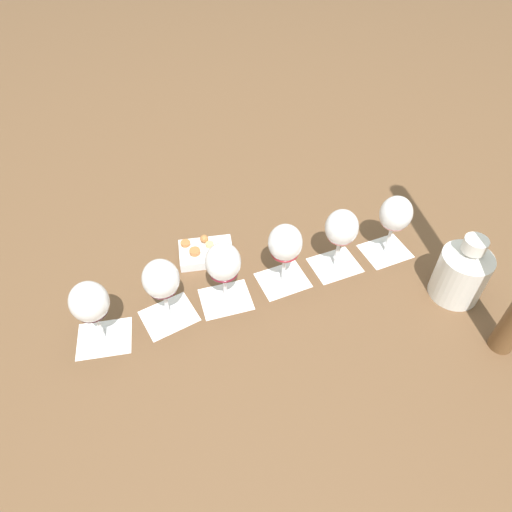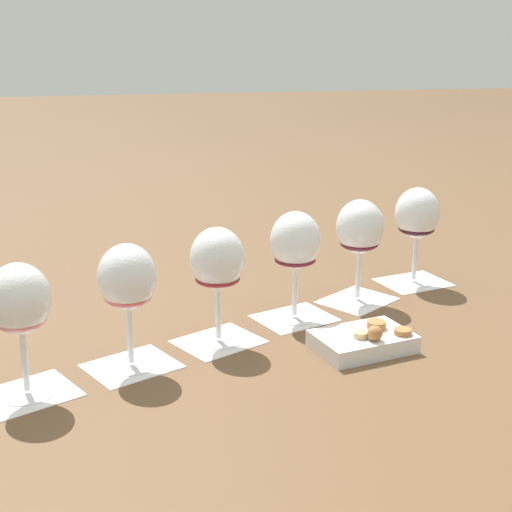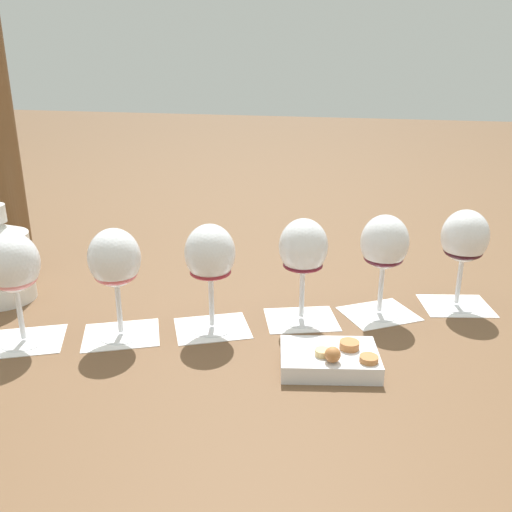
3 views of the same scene
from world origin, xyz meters
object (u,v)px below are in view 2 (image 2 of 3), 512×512
(snack_dish, at_px, (364,341))
(wine_glass_2, at_px, (217,264))
(wine_glass_4, at_px, (360,232))
(wine_glass_1, at_px, (127,283))
(wine_glass_3, at_px, (295,245))
(wine_glass_0, at_px, (19,306))
(wine_glass_5, at_px, (417,218))

(snack_dish, bearing_deg, wine_glass_2, 161.58)
(wine_glass_4, bearing_deg, wine_glass_1, -153.42)
(wine_glass_2, height_order, wine_glass_4, same)
(wine_glass_4, bearing_deg, snack_dish, -105.20)
(wine_glass_3, bearing_deg, wine_glass_1, -153.01)
(wine_glass_2, height_order, snack_dish, wine_glass_2)
(wine_glass_2, bearing_deg, wine_glass_0, -154.90)
(wine_glass_5, bearing_deg, snack_dish, -124.10)
(wine_glass_0, relative_size, snack_dish, 1.12)
(wine_glass_0, xyz_separation_m, snack_dish, (0.47, 0.06, -0.11))
(wine_glass_1, distance_m, wine_glass_4, 0.44)
(wine_glass_4, bearing_deg, wine_glass_3, -154.31)
(wine_glass_0, bearing_deg, wine_glass_1, 24.65)
(snack_dish, bearing_deg, wine_glass_1, 179.10)
(wine_glass_2, bearing_deg, wine_glass_1, -154.43)
(wine_glass_0, xyz_separation_m, wine_glass_5, (0.66, 0.33, 0.00))
(wine_glass_1, relative_size, wine_glass_2, 1.00)
(wine_glass_4, relative_size, wine_glass_5, 1.00)
(wine_glass_5, xyz_separation_m, snack_dish, (-0.19, -0.27, -0.11))
(wine_glass_1, relative_size, wine_glass_4, 1.00)
(wine_glass_5, distance_m, snack_dish, 0.35)
(wine_glass_2, relative_size, wine_glass_5, 1.00)
(wine_glass_0, bearing_deg, wine_glass_3, 26.21)
(wine_glass_4, height_order, snack_dish, wine_glass_4)
(wine_glass_3, bearing_deg, wine_glass_5, 27.50)
(wine_glass_2, xyz_separation_m, wine_glass_4, (0.26, 0.13, -0.00))
(wine_glass_0, height_order, wine_glass_5, same)
(wine_glass_2, xyz_separation_m, snack_dish, (0.21, -0.07, -0.11))
(snack_dish, bearing_deg, wine_glass_0, -173.15)
(snack_dish, bearing_deg, wine_glass_4, 74.80)
(wine_glass_1, xyz_separation_m, wine_glass_2, (0.13, 0.06, 0.00))
(wine_glass_0, bearing_deg, wine_glass_2, 25.10)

